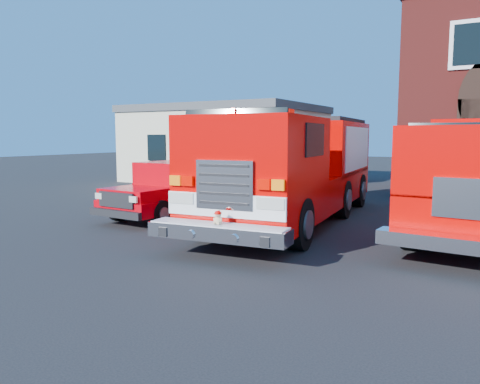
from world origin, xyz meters
The scene contains 4 objects.
ground centered at (0.00, 0.00, 0.00)m, with size 100.00×100.00×0.00m, color black.
side_building centered at (-9.00, 13.00, 2.20)m, with size 10.20×8.20×4.35m.
fire_engine centered at (-0.15, 2.53, 1.68)m, with size 3.90×10.76×3.24m.
pickup_truck centered at (-3.95, 1.53, 0.85)m, with size 2.24×5.55×1.79m.
Camera 1 is at (5.46, -10.75, 2.62)m, focal length 35.00 mm.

